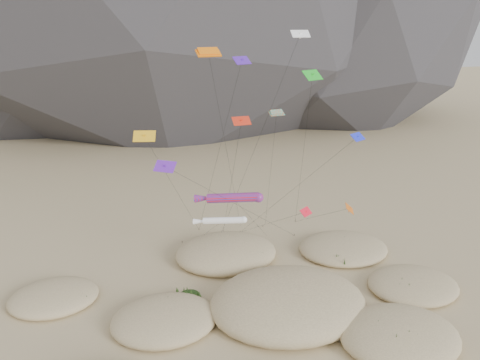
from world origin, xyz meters
TOP-DOWN VIEW (x-y plane):
  - ground at (0.00, 0.00)m, footprint 500.00×500.00m
  - dunes at (-1.13, 3.11)m, footprint 52.20×39.17m
  - dune_grass at (-0.65, 3.67)m, footprint 41.77×30.54m
  - kite_stakes at (1.53, 23.64)m, footprint 18.77×5.77m
  - rainbow_tube_kite at (-2.49, 12.85)m, footprint 12.09×11.38m
  - white_tube_kite at (-4.69, 8.06)m, footprint 5.86×17.05m
  - orange_parafoil at (-4.46, 14.44)m, footprint 8.43×13.08m
  - multi_parafoil at (3.88, 14.91)m, footprint 3.59×12.12m
  - delta_kites at (1.24, 10.84)m, footprint 27.29×21.55m

SIDE VIEW (x-z plane):
  - ground at x=0.00m, z-range 0.00..0.00m
  - kite_stakes at x=1.53m, z-range 0.00..0.30m
  - dunes at x=-1.13m, z-range -1.45..2.95m
  - dune_grass at x=-0.65m, z-range 0.08..1.62m
  - white_tube_kite at x=-4.69m, z-range 4.46..14.60m
  - rainbow_tube_kite at x=-2.49m, z-range 4.66..15.87m
  - delta_kites at x=1.24m, z-range 4.52..34.17m
  - multi_parafoil at x=3.88m, z-range 9.49..29.94m
  - orange_parafoil at x=-4.46m, z-range 13.11..41.01m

